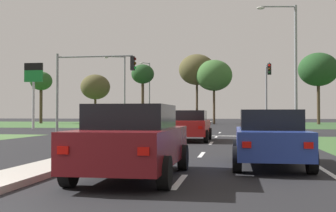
{
  "coord_description": "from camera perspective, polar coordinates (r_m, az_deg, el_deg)",
  "views": [
    {
      "loc": [
        4.64,
        -4.85,
        1.4
      ],
      "look_at": [
        -1.94,
        37.25,
        2.23
      ],
      "focal_mm": 45.79,
      "sensor_mm": 36.0,
      "label": 1
    }
  ],
  "objects": [
    {
      "name": "ground_plane",
      "position": [
        35.18,
        1.3,
        -3.4
      ],
      "size": [
        200.0,
        200.0,
        0.0
      ],
      "primitive_type": "plane",
      "color": "black"
    },
    {
      "name": "grass_verge_far_left",
      "position": [
        66.58,
        -18.05,
        -2.26
      ],
      "size": [
        35.0,
        35.0,
        0.01
      ],
      "primitive_type": "cube",
      "color": "#385B2D",
      "rests_on": "ground"
    },
    {
      "name": "median_island_near",
      "position": [
        16.57,
        -7.45,
        -5.72
      ],
      "size": [
        1.2,
        22.0,
        0.14
      ],
      "primitive_type": "cube",
      "color": "#ADA89E",
      "rests_on": "ground"
    },
    {
      "name": "median_island_far",
      "position": [
        60.04,
        4.45,
        -2.38
      ],
      "size": [
        1.2,
        36.0,
        0.14
      ],
      "primitive_type": "cube",
      "color": "#ADA89E",
      "rests_on": "ground"
    },
    {
      "name": "lane_dash_near",
      "position": [
        9.03,
        1.54,
        -10.02
      ],
      "size": [
        0.14,
        2.0,
        0.01
      ],
      "primitive_type": "cube",
      "color": "silver",
      "rests_on": "ground"
    },
    {
      "name": "lane_dash_second",
      "position": [
        14.96,
        4.5,
        -6.47
      ],
      "size": [
        0.14,
        2.0,
        0.01
      ],
      "primitive_type": "cube",
      "color": "silver",
      "rests_on": "ground"
    },
    {
      "name": "lane_dash_third",
      "position": [
        20.93,
        5.76,
        -4.94
      ],
      "size": [
        0.14,
        2.0,
        0.01
      ],
      "primitive_type": "cube",
      "color": "silver",
      "rests_on": "ground"
    },
    {
      "name": "lane_dash_fourth",
      "position": [
        26.91,
        6.46,
        -4.09
      ],
      "size": [
        0.14,
        2.0,
        0.01
      ],
      "primitive_type": "cube",
      "color": "silver",
      "rests_on": "ground"
    },
    {
      "name": "lane_dash_fifth",
      "position": [
        32.9,
        6.9,
        -3.54
      ],
      "size": [
        0.14,
        2.0,
        0.01
      ],
      "primitive_type": "cube",
      "color": "silver",
      "rests_on": "ground"
    },
    {
      "name": "edge_line_right",
      "position": [
        17.05,
        16.38,
        -5.77
      ],
      "size": [
        0.14,
        24.0,
        0.01
      ],
      "primitive_type": "cube",
      "color": "silver",
      "rests_on": "ground"
    },
    {
      "name": "stop_bar_near",
      "position": [
        27.89,
        7.16,
        -3.98
      ],
      "size": [
        6.4,
        0.5,
        0.01
      ],
      "primitive_type": "cube",
      "color": "silver",
      "rests_on": "ground"
    },
    {
      "name": "crosswalk_bar_near",
      "position": [
        31.67,
        -11.55,
        -3.62
      ],
      "size": [
        0.7,
        2.8,
        0.01
      ],
      "primitive_type": "cube",
      "color": "silver",
      "rests_on": "ground"
    },
    {
      "name": "crosswalk_bar_second",
      "position": [
        31.29,
        -9.58,
        -3.66
      ],
      "size": [
        0.7,
        2.8,
        0.01
      ],
      "primitive_type": "cube",
      "color": "silver",
      "rests_on": "ground"
    },
    {
      "name": "crosswalk_bar_third",
      "position": [
        30.94,
        -7.55,
        -3.69
      ],
      "size": [
        0.7,
        2.8,
        0.01
      ],
      "primitive_type": "cube",
      "color": "silver",
      "rests_on": "ground"
    },
    {
      "name": "crosswalk_bar_fourth",
      "position": [
        30.64,
        -5.48,
        -3.72
      ],
      "size": [
        0.7,
        2.8,
        0.01
      ],
      "primitive_type": "cube",
      "color": "silver",
      "rests_on": "ground"
    },
    {
      "name": "crosswalk_bar_fifth",
      "position": [
        30.37,
        -3.38,
        -3.75
      ],
      "size": [
        0.7,
        2.8,
        0.01
      ],
      "primitive_type": "cube",
      "color": "silver",
      "rests_on": "ground"
    },
    {
      "name": "crosswalk_bar_sixth",
      "position": [
        30.15,
        -1.24,
        -3.77
      ],
      "size": [
        0.7,
        2.8,
        0.01
      ],
      "primitive_type": "cube",
      "color": "silver",
      "rests_on": "ground"
    },
    {
      "name": "crosswalk_bar_seventh",
      "position": [
        29.97,
        0.93,
        -3.79
      ],
      "size": [
        0.7,
        2.8,
        0.01
      ],
      "primitive_type": "cube",
      "color": "silver",
      "rests_on": "ground"
    },
    {
      "name": "crosswalk_bar_eighth",
      "position": [
        29.83,
        3.13,
        -3.8
      ],
      "size": [
        0.7,
        2.8,
        0.01
      ],
      "primitive_type": "cube",
      "color": "silver",
      "rests_on": "ground"
    },
    {
      "name": "car_red_near",
      "position": [
        22.62,
        3.08,
        -2.59
      ],
      "size": [
        1.99,
        4.57,
        1.61
      ],
      "color": "#A31919",
      "rests_on": "ground"
    },
    {
      "name": "car_blue_second",
      "position": [
        11.9,
        13.33,
        -4.09
      ],
      "size": [
        1.96,
        4.48,
        1.52
      ],
      "color": "navy",
      "rests_on": "ground"
    },
    {
      "name": "car_maroon_third",
      "position": [
        9.52,
        -4.64,
        -4.61
      ],
      "size": [
        2.09,
        4.51,
        1.61
      ],
      "color": "maroon",
      "rests_on": "ground"
    },
    {
      "name": "car_black_fourth",
      "position": [
        67.58,
        3.0,
        -1.62
      ],
      "size": [
        2.02,
        4.43,
        1.59
      ],
      "rotation": [
        0.0,
        0.0,
        3.14
      ],
      "color": "black",
      "rests_on": "ground"
    },
    {
      "name": "car_white_fifth",
      "position": [
        59.07,
        2.1,
        -1.7
      ],
      "size": [
        2.06,
        4.45,
        1.56
      ],
      "rotation": [
        0.0,
        0.0,
        3.14
      ],
      "color": "silver",
      "rests_on": "ground"
    },
    {
      "name": "traffic_signal_near_left",
      "position": [
        30.11,
        -10.82,
        3.76
      ],
      "size": [
        5.75,
        0.32,
        5.64
      ],
      "color": "gray",
      "rests_on": "ground"
    },
    {
      "name": "traffic_signal_far_right",
      "position": [
        40.3,
        13.09,
        2.78
      ],
      "size": [
        0.32,
        4.01,
        6.08
      ],
      "color": "gray",
      "rests_on": "ground"
    },
    {
      "name": "street_lamp_second",
      "position": [
        30.73,
        16.2,
        5.73
      ],
      "size": [
        2.75,
        0.61,
        8.92
      ],
      "color": "gray",
      "rests_on": "ground"
    },
    {
      "name": "street_lamp_third",
      "position": [
        53.1,
        -6.05,
        2.62
      ],
      "size": [
        2.53,
        0.99,
        8.58
      ],
      "color": "gray",
      "rests_on": "ground"
    },
    {
      "name": "street_lamp_fourth",
      "position": [
        68.09,
        -2.59,
        2.19
      ],
      "size": [
        1.36,
        1.77,
        9.6
      ],
      "color": "gray",
      "rests_on": "ground"
    },
    {
      "name": "pedestrian_at_median",
      "position": [
        47.61,
        2.93,
        -1.4
      ],
      "size": [
        0.34,
        0.34,
        1.7
      ],
      "rotation": [
        0.0,
        0.0,
        3.41
      ],
      "color": "maroon",
      "rests_on": "median_island_far"
    },
    {
      "name": "fuel_price_totem",
      "position": [
        42.72,
        -17.46,
        3.23
      ],
      "size": [
        1.8,
        0.24,
        6.29
      ],
      "color": "silver",
      "rests_on": "ground"
    },
    {
      "name": "treeline_near",
      "position": [
        69.21,
        -16.54,
        3.12
      ],
      "size": [
        3.41,
        3.41,
        8.04
      ],
      "color": "#423323",
      "rests_on": "ground"
    },
    {
      "name": "treeline_second",
      "position": [
        69.8,
        -9.65,
        2.5
      ],
      "size": [
        4.73,
        4.73,
        7.82
      ],
      "color": "#423323",
      "rests_on": "ground"
    },
    {
      "name": "treeline_third",
      "position": [
        64.59,
        -3.38,
        4.15
      ],
      "size": [
        3.42,
        3.42,
        8.92
      ],
      "color": "#423323",
      "rests_on": "ground"
    },
    {
      "name": "treeline_fourth",
      "position": [
        64.9,
        3.87,
        4.83
      ],
      "size": [
        5.46,
        5.46,
        10.47
      ],
      "color": "#423323",
      "rests_on": "ground"
    },
    {
      "name": "treeline_fifth",
      "position": [
        63.09,
        6.14,
        4.05
      ],
      "size": [
        5.33,
        5.33,
        9.37
      ],
      "color": "#423323",
      "rests_on": "ground"
    },
    {
      "name": "treeline_sixth",
      "position": [
        63.98,
        19.37,
        4.58
      ],
      "size": [
        5.54,
        5.54,
        10.07
      ],
      "color": "#423323",
      "rests_on": "ground"
    }
  ]
}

